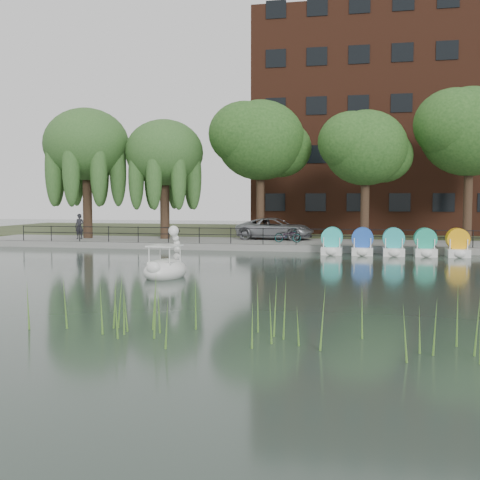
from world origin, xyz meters
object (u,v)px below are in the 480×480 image
(minivan, at_px, (275,227))
(bicycle, at_px, (288,235))
(pedestrian, at_px, (79,225))
(swan_boat, at_px, (166,266))

(minivan, height_order, bicycle, minivan)
(pedestrian, distance_m, swan_boat, 18.68)
(pedestrian, height_order, swan_boat, pedestrian)
(minivan, bearing_deg, bicycle, -150.40)
(minivan, height_order, swan_boat, minivan)
(pedestrian, xyz_separation_m, swan_boat, (11.24, -14.89, -0.94))
(bicycle, relative_size, swan_boat, 0.66)
(bicycle, xyz_separation_m, pedestrian, (-14.33, 0.26, 0.49))
(bicycle, relative_size, pedestrian, 0.87)
(minivan, relative_size, pedestrian, 3.03)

